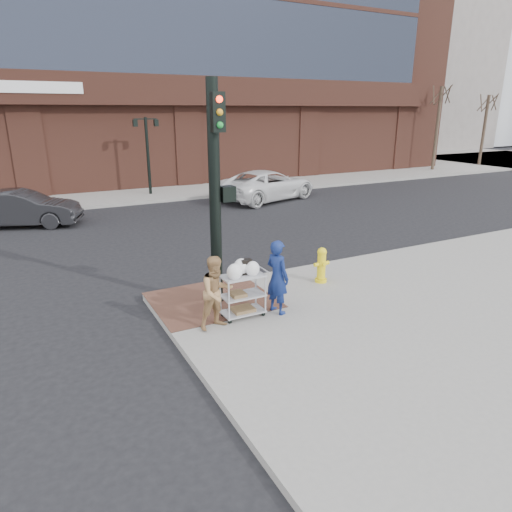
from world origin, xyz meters
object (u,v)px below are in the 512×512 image
lamp_post (147,147)px  traffic_signal_pole (216,189)px  utility_cart (243,291)px  minivan_white (267,185)px  woman_blue (277,277)px  sedan_dark (21,209)px  fire_hydrant (321,264)px  pedestrian_tan (217,293)px

lamp_post → traffic_signal_pole: size_ratio=0.80×
utility_cart → minivan_white: bearing=58.9°
woman_blue → minivan_white: size_ratio=0.30×
utility_cart → sedan_dark: bearing=108.5°
traffic_signal_pole → minivan_white: 13.86m
traffic_signal_pole → sedan_dark: size_ratio=1.13×
woman_blue → fire_hydrant: 2.30m
traffic_signal_pole → fire_hydrant: (2.90, -0.07, -2.20)m
lamp_post → sedan_dark: (-6.36, -4.26, -1.89)m
traffic_signal_pole → utility_cart: traffic_signal_pole is taller
woman_blue → utility_cart: woman_blue is taller
utility_cart → fire_hydrant: 2.92m
utility_cart → fire_hydrant: (2.76, 0.95, -0.11)m
woman_blue → pedestrian_tan: woman_blue is taller
pedestrian_tan → utility_cart: size_ratio=1.20×
lamp_post → utility_cart: bearing=-98.2°
minivan_white → fire_hydrant: (-4.72, -11.46, -0.14)m
lamp_post → utility_cart: 16.52m
traffic_signal_pole → sedan_dark: 11.83m
traffic_signal_pole → fire_hydrant: size_ratio=5.29×
sedan_dark → fire_hydrant: (6.78, -11.04, -0.10)m
lamp_post → utility_cart: size_ratio=3.08×
sedan_dark → utility_cart: sedan_dark is taller
traffic_signal_pole → woman_blue: (0.92, -1.17, -1.84)m
fire_hydrant → traffic_signal_pole: bearing=178.7°
minivan_white → utility_cart: (-7.48, -12.41, -0.04)m
woman_blue → pedestrian_tan: bearing=78.0°
traffic_signal_pole → minivan_white: (7.62, 11.39, -2.06)m
traffic_signal_pole → pedestrian_tan: bearing=-114.5°
traffic_signal_pole → woman_blue: bearing=-52.0°
lamp_post → traffic_signal_pole: traffic_signal_pole is taller
traffic_signal_pole → fire_hydrant: traffic_signal_pole is taller
sedan_dark → utility_cart: bearing=-141.1°
pedestrian_tan → minivan_white: pedestrian_tan is taller
sedan_dark → minivan_white: size_ratio=0.80×
traffic_signal_pole → pedestrian_tan: 2.35m
utility_cart → traffic_signal_pole: bearing=97.6°
lamp_post → utility_cart: (-2.34, -16.25, -1.88)m
fire_hydrant → sedan_dark: bearing=121.6°
sedan_dark → lamp_post: bearing=-35.8°
woman_blue → fire_hydrant: (1.98, 1.10, -0.36)m
pedestrian_tan → utility_cart: bearing=7.9°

